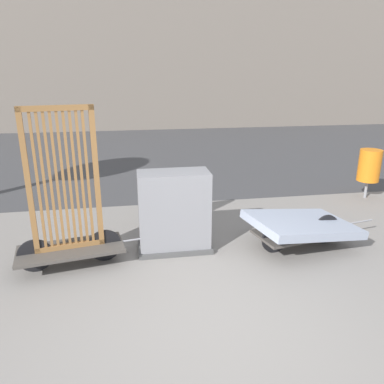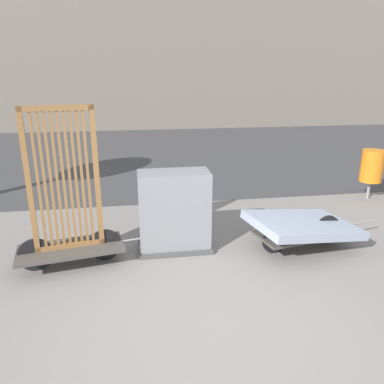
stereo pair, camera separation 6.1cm
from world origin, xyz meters
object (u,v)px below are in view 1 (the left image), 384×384
at_px(bike_cart_with_mattress, 302,226).
at_px(trash_bin, 369,166).
at_px(utility_cabinet, 174,214).
at_px(bike_cart_with_bedframe, 68,215).

xyz_separation_m(bike_cart_with_mattress, trash_bin, (2.47, 2.04, 0.36)).
height_order(bike_cart_with_mattress, utility_cabinet, utility_cabinet).
distance_m(bike_cart_with_bedframe, utility_cabinet, 1.53).
bearing_deg(bike_cart_with_mattress, utility_cabinet, 160.75).
relative_size(bike_cart_with_bedframe, trash_bin, 2.10).
distance_m(bike_cart_with_mattress, utility_cabinet, 1.99).
distance_m(bike_cart_with_mattress, trash_bin, 3.22).
xyz_separation_m(utility_cabinet, trash_bin, (4.43, 1.78, 0.14)).
bearing_deg(trash_bin, bike_cart_with_bedframe, -160.94).
xyz_separation_m(bike_cart_with_mattress, utility_cabinet, (-1.96, 0.27, 0.22)).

